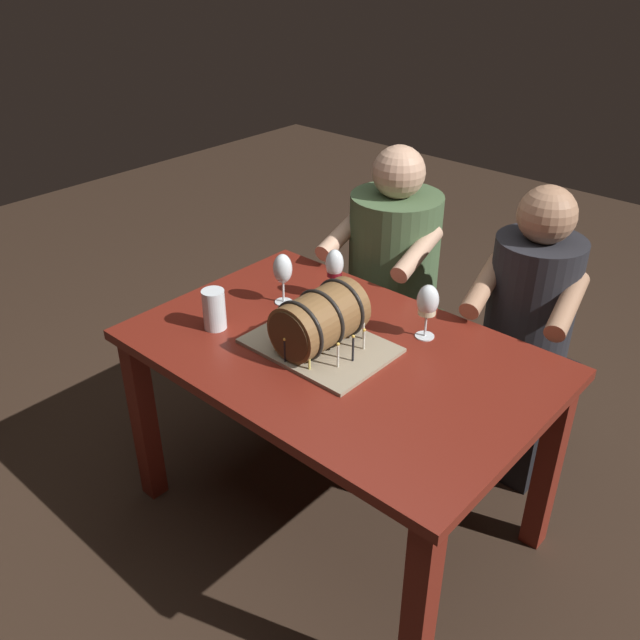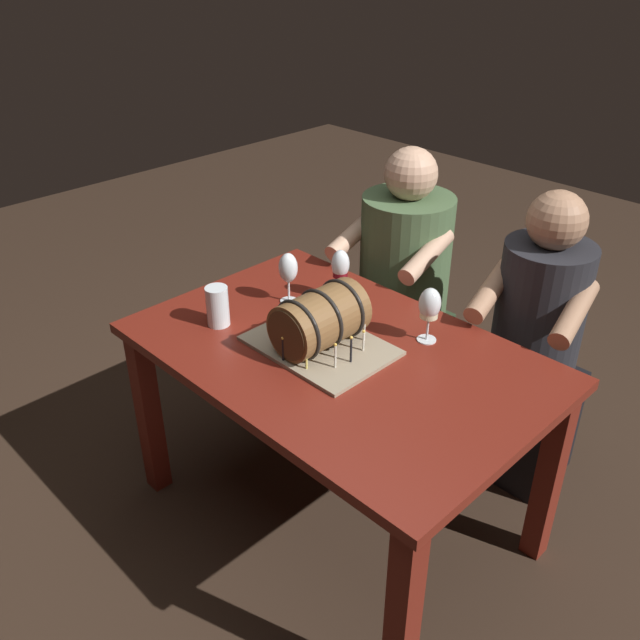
# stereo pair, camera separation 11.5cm
# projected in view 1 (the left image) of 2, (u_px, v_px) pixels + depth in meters

# --- Properties ---
(ground_plane) EXTENTS (8.00, 8.00, 0.00)m
(ground_plane) POSITION_uv_depth(u_px,v_px,m) (336.00, 514.00, 2.53)
(ground_plane) COLOR #332319
(dining_table) EXTENTS (1.32, 0.87, 0.73)m
(dining_table) POSITION_uv_depth(u_px,v_px,m) (338.00, 377.00, 2.21)
(dining_table) COLOR maroon
(dining_table) RESTS_ON ground
(barrel_cake) EXTENTS (0.44, 0.32, 0.20)m
(barrel_cake) POSITION_uv_depth(u_px,v_px,m) (320.00, 323.00, 2.12)
(barrel_cake) COLOR gray
(barrel_cake) RESTS_ON dining_table
(wine_glass_empty) EXTENTS (0.07, 0.07, 0.19)m
(wine_glass_empty) POSITION_uv_depth(u_px,v_px,m) (283.00, 270.00, 2.36)
(wine_glass_empty) COLOR white
(wine_glass_empty) RESTS_ON dining_table
(wine_glass_red) EXTENTS (0.07, 0.07, 0.19)m
(wine_glass_red) POSITION_uv_depth(u_px,v_px,m) (335.00, 266.00, 2.39)
(wine_glass_red) COLOR white
(wine_glass_red) RESTS_ON dining_table
(wine_glass_white) EXTENTS (0.07, 0.07, 0.19)m
(wine_glass_white) POSITION_uv_depth(u_px,v_px,m) (428.00, 303.00, 2.16)
(wine_glass_white) COLOR white
(wine_glass_white) RESTS_ON dining_table
(beer_pint) EXTENTS (0.08, 0.08, 0.14)m
(beer_pint) POSITION_uv_depth(u_px,v_px,m) (214.00, 311.00, 2.24)
(beer_pint) COLOR white
(beer_pint) RESTS_ON dining_table
(person_seated_left) EXTENTS (0.45, 0.52, 1.17)m
(person_seated_left) POSITION_uv_depth(u_px,v_px,m) (391.00, 289.00, 2.88)
(person_seated_left) COLOR #2A3A24
(person_seated_left) RESTS_ON ground
(person_seated_right) EXTENTS (0.41, 0.50, 1.15)m
(person_seated_right) POSITION_uv_depth(u_px,v_px,m) (523.00, 349.00, 2.54)
(person_seated_right) COLOR black
(person_seated_right) RESTS_ON ground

